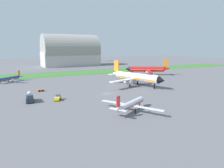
# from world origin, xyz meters

# --- Properties ---
(ground_plane) EXTENTS (600.00, 600.00, 0.00)m
(ground_plane) POSITION_xyz_m (0.00, 0.00, 0.00)
(ground_plane) COLOR slate
(grass_taxiway_strip) EXTENTS (360.00, 28.00, 0.08)m
(grass_taxiway_strip) POSITION_xyz_m (0.00, 73.92, 0.04)
(grass_taxiway_strip) COLOR #3D7533
(grass_taxiway_strip) RESTS_ON ground_plane
(airplane_taxiing_turboprop) EXTENTS (14.01, 15.63, 5.82)m
(airplane_taxiing_turboprop) POSITION_xyz_m (-34.44, 50.35, 2.13)
(airplane_taxiing_turboprop) COLOR navy
(airplane_taxiing_turboprop) RESTS_ON ground_plane
(airplane_midfield_jet) EXTENTS (33.17, 32.81, 11.96)m
(airplane_midfield_jet) POSITION_xyz_m (20.50, 9.29, 4.31)
(airplane_midfield_jet) COLOR white
(airplane_midfield_jet) RESTS_ON ground_plane
(airplane_foreground_turboprop) EXTENTS (16.32, 18.75, 6.17)m
(airplane_foreground_turboprop) POSITION_xyz_m (-4.66, -24.50, 2.26)
(airplane_foreground_turboprop) COLOR silver
(airplane_foreground_turboprop) RESTS_ON ground_plane
(airplane_parked_jet_far) EXTENTS (28.14, 28.14, 11.12)m
(airplane_parked_jet_far) POSITION_xyz_m (50.87, 38.79, 4.01)
(airplane_parked_jet_far) COLOR red
(airplane_parked_jet_far) RESTS_ON ground_plane
(baggage_cart_near_gate) EXTENTS (2.43, 1.80, 0.90)m
(baggage_cart_near_gate) POSITION_xyz_m (-23.50, 17.73, 0.57)
(baggage_cart_near_gate) COLOR orange
(baggage_cart_near_gate) RESTS_ON ground_plane
(fuel_truck_midfield) EXTENTS (3.12, 6.69, 3.29)m
(fuel_truck_midfield) POSITION_xyz_m (-29.78, 1.55, 1.58)
(fuel_truck_midfield) COLOR #2D333D
(fuel_truck_midfield) RESTS_ON ground_plane
(pushback_tug_by_runway) EXTENTS (3.26, 4.02, 1.95)m
(pushback_tug_by_runway) POSITION_xyz_m (-20.65, -0.92, 0.91)
(pushback_tug_by_runway) COLOR yellow
(pushback_tug_by_runway) RESTS_ON ground_plane
(hangar_distant) EXTENTS (56.16, 29.62, 31.78)m
(hangar_distant) POSITION_xyz_m (25.50, 133.30, 13.93)
(hangar_distant) COLOR #BCB7B2
(hangar_distant) RESTS_ON ground_plane
(control_tower) EXTENTS (8.00, 8.00, 29.36)m
(control_tower) POSITION_xyz_m (63.77, 185.64, 17.71)
(control_tower) COLOR silver
(control_tower) RESTS_ON ground_plane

